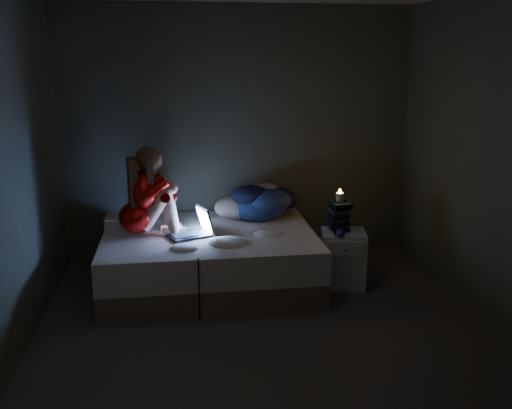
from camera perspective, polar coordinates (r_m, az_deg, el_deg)
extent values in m
cube|color=#463F3C|center=(4.39, 1.24, -13.72)|extent=(3.60, 3.80, 0.02)
cube|color=#454B40|center=(5.80, -1.78, 7.08)|extent=(3.60, 0.02, 2.60)
cube|color=#454B40|center=(2.14, 9.83, -7.14)|extent=(3.60, 0.02, 2.60)
cube|color=#454B40|center=(4.59, 24.31, 3.63)|extent=(0.02, 3.80, 2.60)
cube|color=silver|center=(5.35, -12.83, -1.74)|extent=(0.43, 0.30, 0.12)
cube|color=silver|center=(5.27, 8.87, -5.52)|extent=(0.46, 0.42, 0.53)
cylinder|color=beige|center=(5.16, 8.58, 0.87)|extent=(0.07, 0.07, 0.08)
cube|color=black|center=(5.11, 8.56, -2.97)|extent=(0.07, 0.14, 0.01)
sphere|color=navy|center=(5.01, 9.03, -2.95)|extent=(0.08, 0.08, 0.08)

